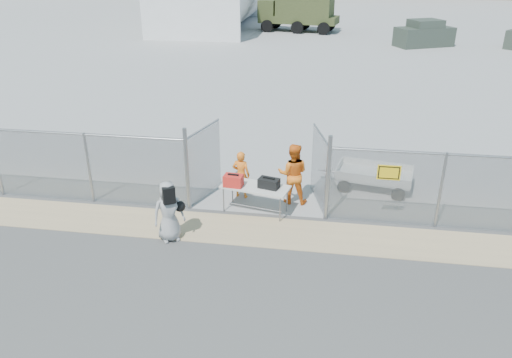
% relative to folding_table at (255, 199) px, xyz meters
% --- Properties ---
extents(ground, '(160.00, 160.00, 0.00)m').
position_rel_folding_table_xyz_m(ground, '(0.04, -2.11, -0.41)').
color(ground, '#3E3E3E').
extents(tarmac_inside, '(160.00, 80.00, 0.01)m').
position_rel_folding_table_xyz_m(tarmac_inside, '(0.04, 39.89, -0.41)').
color(tarmac_inside, '#969696').
rests_on(tarmac_inside, ground).
extents(dirt_strip, '(44.00, 1.60, 0.01)m').
position_rel_folding_table_xyz_m(dirt_strip, '(0.04, -1.11, -0.40)').
color(dirt_strip, tan).
rests_on(dirt_strip, ground).
extents(chain_link_fence, '(40.00, 0.20, 2.20)m').
position_rel_folding_table_xyz_m(chain_link_fence, '(0.04, -0.11, 0.69)').
color(chain_link_fence, gray).
rests_on(chain_link_fence, ground).
extents(folding_table, '(2.06, 1.19, 0.82)m').
position_rel_folding_table_xyz_m(folding_table, '(0.00, 0.00, 0.00)').
color(folding_table, silver).
rests_on(folding_table, ground).
extents(orange_bag, '(0.57, 0.41, 0.33)m').
position_rel_folding_table_xyz_m(orange_bag, '(-0.62, -0.08, 0.58)').
color(orange_bag, red).
rests_on(orange_bag, folding_table).
extents(black_duffel, '(0.64, 0.47, 0.28)m').
position_rel_folding_table_xyz_m(black_duffel, '(0.40, -0.04, 0.55)').
color(black_duffel, black).
rests_on(black_duffel, folding_table).
extents(security_worker_left, '(0.60, 0.44, 1.51)m').
position_rel_folding_table_xyz_m(security_worker_left, '(-0.58, 0.88, 0.34)').
color(security_worker_left, orange).
rests_on(security_worker_left, ground).
extents(security_worker_right, '(0.92, 0.73, 1.87)m').
position_rel_folding_table_xyz_m(security_worker_right, '(1.01, 0.78, 0.52)').
color(security_worker_right, orange).
rests_on(security_worker_right, ground).
extents(visitor, '(0.96, 0.87, 1.65)m').
position_rel_folding_table_xyz_m(visitor, '(-1.98, -1.85, 0.41)').
color(visitor, '#959595').
rests_on(visitor, ground).
extents(utility_trailer, '(3.27, 2.11, 0.73)m').
position_rel_folding_table_xyz_m(utility_trailer, '(3.50, 2.17, -0.04)').
color(utility_trailer, silver).
rests_on(utility_trailer, ground).
extents(military_truck, '(7.56, 3.84, 3.44)m').
position_rel_folding_table_xyz_m(military_truck, '(-1.50, 35.84, 1.31)').
color(military_truck, '#3B4321').
rests_on(military_truck, ground).
extents(parked_vehicle_near, '(4.86, 3.76, 2.01)m').
position_rel_folding_table_xyz_m(parked_vehicle_near, '(8.91, 29.30, 0.59)').
color(parked_vehicle_near, '#374137').
rests_on(parked_vehicle_near, ground).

